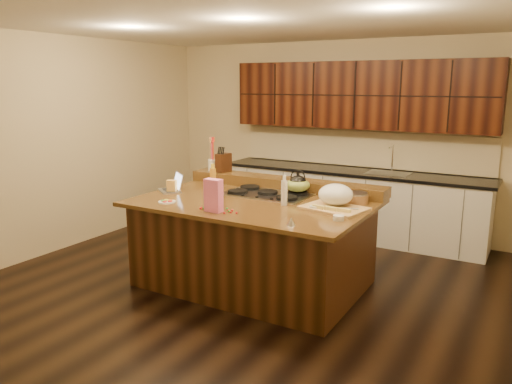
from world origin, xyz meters
The scene contains 36 objects.
room centered at (0.00, 0.00, 1.35)m, with size 5.52×5.02×2.72m.
island centered at (0.00, 0.00, 0.46)m, with size 2.40×1.60×0.92m.
back_ledge centered at (0.00, 0.70, 0.98)m, with size 2.40×0.30×0.12m, color black.
cooktop centered at (0.00, 0.30, 0.94)m, with size 0.92×0.52×0.05m.
back_counter centered at (0.30, 2.23, 0.98)m, with size 3.70×0.66×2.40m.
kettle centered at (0.30, 0.43, 1.05)m, with size 0.20×0.20×0.18m, color black.
green_bowl centered at (0.30, 0.43, 1.04)m, with size 0.26×0.26×0.14m, color olive.
laptop centered at (-1.01, -0.06, 0.98)m, with size 0.38×0.37×0.21m.
oil_bottle centered at (-0.59, 0.12, 1.06)m, with size 0.07×0.07×0.27m, color #C88A23.
vinegar_bottle centered at (0.37, -0.02, 1.04)m, with size 0.06×0.06×0.25m, color silver.
wooden_tray centered at (0.85, 0.12, 1.02)m, with size 0.65×0.53×0.24m.
ramekin_a centered at (1.04, -0.28, 0.94)m, with size 0.10×0.10×0.04m, color white.
ramekin_b centered at (0.71, -0.06, 0.94)m, with size 0.10×0.10×0.04m, color white.
ramekin_c centered at (0.80, 0.14, 0.94)m, with size 0.10×0.10×0.04m, color white.
strainer_bowl centered at (0.96, 0.43, 0.97)m, with size 0.24×0.24×0.09m, color #996B3F.
kitchen_timer centered at (0.75, -0.64, 0.96)m, with size 0.08×0.08×0.07m, color silver.
pink_bag centered at (-0.10, -0.58, 1.08)m, with size 0.17×0.09×0.31m, color pink.
candy_plate centered at (-0.72, -0.52, 0.93)m, with size 0.18×0.18×0.01m, color white.
package_box centered at (-0.98, -0.13, 0.99)m, with size 0.10×0.07×0.14m, color #E6AF51.
utensil_crock centered at (-1.00, 0.70, 1.11)m, with size 0.12×0.12×0.14m, color white.
knife_block centered at (-0.84, 0.70, 1.15)m, with size 0.11×0.19×0.23m, color black.
gumdrop_0 centered at (-0.26, -0.58, 0.93)m, with size 0.02×0.02×0.02m, color red.
gumdrop_1 centered at (-0.03, -0.46, 0.93)m, with size 0.02×0.02×0.02m, color #198C26.
gumdrop_2 centered at (0.04, -0.60, 0.93)m, with size 0.02×0.02×0.02m, color red.
gumdrop_3 centered at (-0.26, -0.53, 0.93)m, with size 0.02×0.02×0.02m, color #198C26.
gumdrop_4 centered at (0.02, -0.51, 0.93)m, with size 0.02×0.02×0.02m, color red.
gumdrop_5 centered at (-0.10, -0.57, 0.93)m, with size 0.02×0.02×0.02m, color #198C26.
gumdrop_6 centered at (0.08, -0.56, 0.93)m, with size 0.02×0.02×0.02m, color red.
gumdrop_7 centered at (-0.15, -0.48, 0.93)m, with size 0.02×0.02×0.02m, color #198C26.
gumdrop_8 centered at (-0.26, -0.55, 0.93)m, with size 0.02×0.02×0.02m, color red.
gumdrop_9 centered at (0.04, -0.53, 0.93)m, with size 0.02×0.02×0.02m, color #198C26.
gumdrop_10 centered at (0.05, -0.49, 0.93)m, with size 0.02×0.02×0.02m, color red.
gumdrop_11 centered at (-0.14, -0.53, 0.93)m, with size 0.02×0.02×0.02m, color #198C26.
gumdrop_12 centered at (0.14, -0.55, 0.93)m, with size 0.02×0.02×0.02m, color red.
gumdrop_13 centered at (-0.24, -0.55, 0.93)m, with size 0.02×0.02×0.02m, color #198C26.
gumdrop_14 centered at (-0.04, -0.54, 0.93)m, with size 0.02×0.02×0.02m, color red.
Camera 1 is at (2.54, -4.34, 2.11)m, focal length 35.00 mm.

